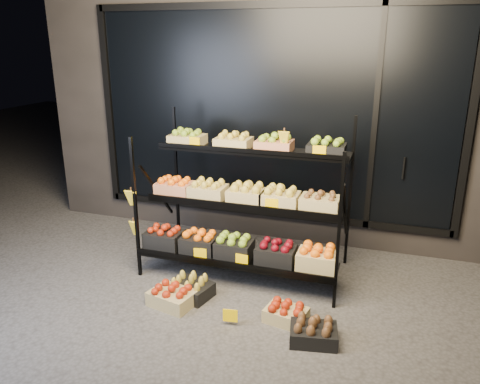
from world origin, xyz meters
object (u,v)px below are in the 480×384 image
(display_rack, at_px, (242,203))
(floor_crate_midright, at_px, (286,312))
(floor_crate_midleft, at_px, (190,287))
(floor_crate_left, at_px, (172,296))

(display_rack, height_order, floor_crate_midright, display_rack)
(display_rack, xyz_separation_m, floor_crate_midright, (0.66, -0.78, -0.70))
(display_rack, distance_m, floor_crate_midright, 1.24)
(floor_crate_midleft, relative_size, floor_crate_midright, 1.16)
(floor_crate_left, height_order, floor_crate_midright, floor_crate_left)
(floor_crate_left, bearing_deg, floor_crate_midright, 16.63)
(display_rack, bearing_deg, floor_crate_midleft, -116.56)
(display_rack, bearing_deg, floor_crate_left, -116.54)
(floor_crate_midright, bearing_deg, floor_crate_midleft, -176.13)
(floor_crate_midleft, bearing_deg, floor_crate_left, -102.36)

